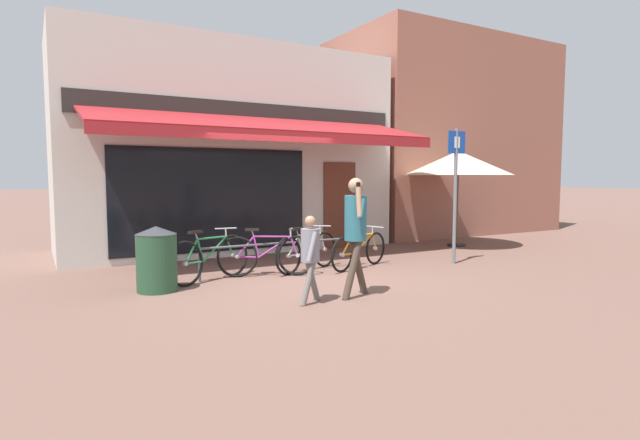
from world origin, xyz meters
TOP-DOWN VIEW (x-y plane):
  - ground_plane at (0.00, 0.00)m, footprint 160.00×160.00m
  - shop_front at (0.33, 4.49)m, footprint 7.72×4.93m
  - neighbour_building at (7.85, 5.02)m, footprint 6.91×4.00m
  - bike_rack_rail at (0.06, 0.75)m, footprint 3.26×0.04m
  - bicycle_green at (-1.34, 0.74)m, footprint 1.66×0.88m
  - bicycle_purple at (-0.34, 0.65)m, footprint 1.69×0.79m
  - bicycle_silver at (0.50, 0.73)m, footprint 1.64×0.77m
  - bicycle_orange at (1.48, 0.45)m, footprint 1.66×0.72m
  - pedestrian_adult at (0.15, -1.39)m, footprint 0.57×0.55m
  - pedestrian_child at (-0.60, -1.40)m, footprint 0.41×0.44m
  - litter_bin at (-2.28, 0.40)m, footprint 0.61×0.61m
  - parking_sign at (3.44, -0.06)m, footprint 0.44×0.07m
  - cafe_parasol at (5.39, 1.80)m, footprint 2.67×2.67m

SIDE VIEW (x-z plane):
  - ground_plane at x=0.00m, z-range 0.00..0.00m
  - bicycle_orange at x=1.48m, z-range -0.04..0.75m
  - bicycle_silver at x=0.50m, z-range -0.04..0.79m
  - bicycle_purple at x=-0.34m, z-range -0.06..0.82m
  - bicycle_green at x=-1.34m, z-range -0.05..0.83m
  - bike_rack_rail at x=0.06m, z-range 0.19..0.76m
  - litter_bin at x=-2.28m, z-range 0.00..1.00m
  - pedestrian_child at x=-0.60m, z-range 0.13..1.35m
  - pedestrian_adult at x=0.15m, z-range 0.20..1.94m
  - parking_sign at x=3.44m, z-range 0.29..2.99m
  - cafe_parasol at x=5.39m, z-range 0.89..3.28m
  - shop_front at x=0.33m, z-range 0.00..4.78m
  - neighbour_building at x=7.85m, z-range 0.00..6.01m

